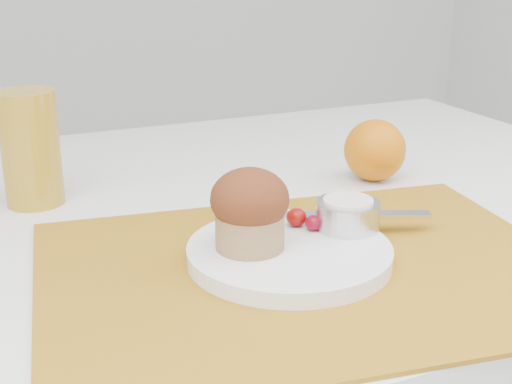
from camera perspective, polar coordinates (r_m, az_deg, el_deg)
name	(u,v)px	position (r m, az deg, el deg)	size (l,w,h in m)	color
placemat	(308,269)	(0.69, 4.15, -6.13)	(0.51, 0.37, 0.00)	#A56E16
plate	(289,253)	(0.69, 2.68, -4.92)	(0.20, 0.20, 0.02)	white
ramekin	(348,215)	(0.73, 7.34, -1.83)	(0.07, 0.07, 0.03)	silver
cream	(348,202)	(0.73, 7.39, -0.80)	(0.05, 0.05, 0.01)	white
raspberry_near	(296,217)	(0.74, 3.25, -2.02)	(0.02, 0.02, 0.02)	#600502
raspberry_far	(314,223)	(0.73, 4.65, -2.47)	(0.02, 0.02, 0.02)	#570211
butter_knife	(337,215)	(0.77, 6.47, -1.84)	(0.20, 0.02, 0.00)	silver
orange	(375,150)	(0.95, 9.49, 3.32)	(0.08, 0.08, 0.08)	orange
juice_glass	(31,148)	(0.88, -17.59, 3.35)	(0.07, 0.07, 0.14)	#B48C21
muffin	(250,209)	(0.67, -0.50, -1.37)	(0.08, 0.08, 0.08)	#A78251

